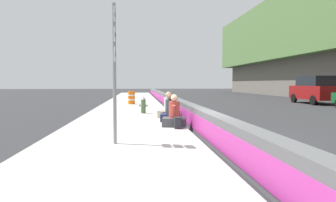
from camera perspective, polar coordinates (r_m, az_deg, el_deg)
ground_plane at (r=9.17m, az=7.99°, el=-7.35°), size 160.00×160.00×0.00m
sidewalk_strip at (r=8.91m, az=-8.93°, el=-7.21°), size 80.00×4.40×0.14m
jersey_barrier at (r=9.10m, az=7.99°, el=-4.73°), size 76.00×0.45×0.85m
route_sign_post at (r=7.80m, az=-10.19°, el=7.22°), size 0.44×0.09×3.60m
fire_hydrant at (r=15.54m, az=-4.74°, el=-0.70°), size 0.26×0.46×0.88m
seated_person_foreground at (r=10.85m, az=1.20°, el=-2.94°), size 0.86×0.96×1.16m
seated_person_middle at (r=12.30m, az=0.41°, el=-2.22°), size 0.77×0.88×1.14m
seated_person_rear at (r=13.33m, az=0.12°, el=-1.71°), size 0.89×0.99×1.19m
backpack at (r=10.32m, az=1.92°, el=-4.22°), size 0.32×0.28×0.40m
construction_barrel at (r=22.43m, az=-7.01°, el=0.64°), size 0.54×0.54×0.95m
parked_car_fourth at (r=27.36m, az=26.22°, el=2.00°), size 4.85×2.17×2.28m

